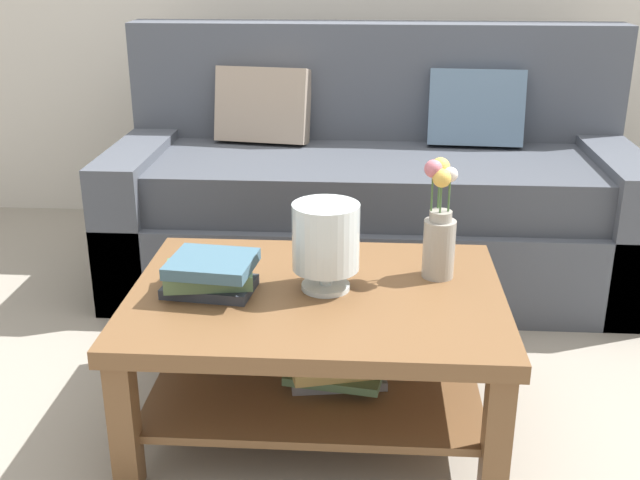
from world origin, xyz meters
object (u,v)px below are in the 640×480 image
object	(u,v)px
couch	(373,195)
book_stack_main	(210,274)
coffee_table	(318,329)
glass_hurricane_vase	(326,239)
flower_pitcher	(439,228)

from	to	relation	value
couch	book_stack_main	xyz separation A→B (m)	(-0.47, -1.18, 0.13)
couch	book_stack_main	distance (m)	1.27
coffee_table	book_stack_main	bearing A→B (deg)	-175.35
coffee_table	couch	bearing A→B (deg)	82.16
coffee_table	glass_hurricane_vase	size ratio (longest dim) A/B	4.18
coffee_table	book_stack_main	world-z (taller)	book_stack_main
coffee_table	flower_pitcher	distance (m)	0.47
coffee_table	flower_pitcher	size ratio (longest dim) A/B	2.99
book_stack_main	flower_pitcher	size ratio (longest dim) A/B	0.76
flower_pitcher	glass_hurricane_vase	bearing A→B (deg)	-161.05
couch	flower_pitcher	xyz separation A→B (m)	(0.19, -1.02, 0.23)
couch	flower_pitcher	distance (m)	1.06
glass_hurricane_vase	coffee_table	bearing A→B (deg)	-140.34
book_stack_main	flower_pitcher	distance (m)	0.68
couch	book_stack_main	bearing A→B (deg)	-111.62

